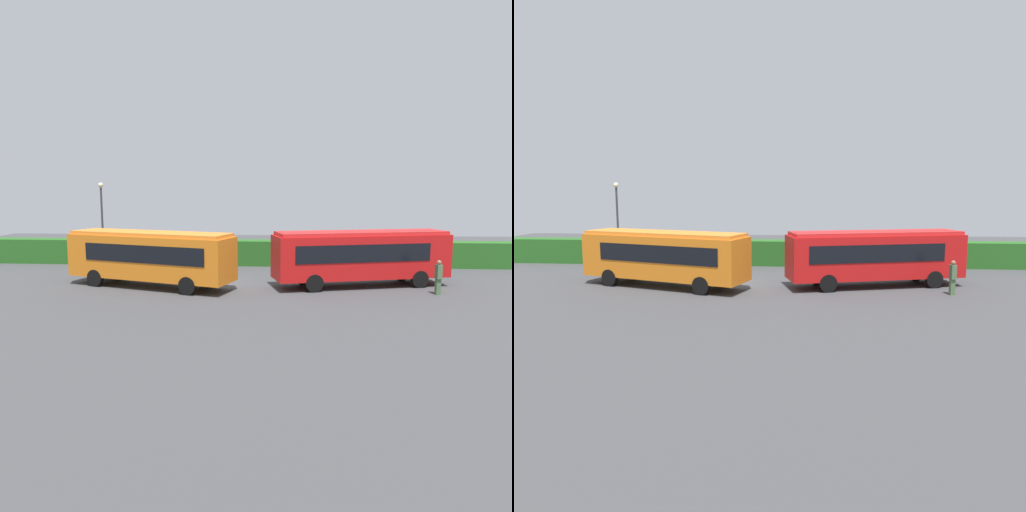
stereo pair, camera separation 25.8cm
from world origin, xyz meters
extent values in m
plane|color=#424244|center=(0.00, 0.00, 0.00)|extent=(64.00, 64.00, 0.00)
cube|color=orange|center=(-3.73, -1.20, 1.78)|extent=(10.25, 5.38, 2.47)
cube|color=orange|center=(-3.73, -1.20, 3.12)|extent=(9.90, 5.11, 0.20)
cube|color=black|center=(-3.82, -2.48, 2.08)|extent=(7.42, 2.41, 0.99)
cube|color=black|center=(-3.06, -0.10, 2.08)|extent=(7.42, 2.41, 0.99)
cube|color=black|center=(-8.49, 0.33, 2.08)|extent=(0.65, 1.94, 1.04)
cube|color=silver|center=(-8.49, 0.33, 2.84)|extent=(0.45, 1.30, 0.28)
cylinder|color=black|center=(-7.01, -1.33, 0.50)|extent=(1.04, 0.57, 1.00)
cylinder|color=black|center=(-6.32, 0.82, 0.50)|extent=(1.04, 0.57, 1.00)
cylinder|color=black|center=(-1.13, -3.22, 0.50)|extent=(1.04, 0.57, 1.00)
cylinder|color=black|center=(-0.44, -1.06, 0.50)|extent=(1.04, 0.57, 1.00)
sphere|color=silver|center=(-8.71, -0.31, 0.90)|extent=(0.22, 0.22, 0.22)
sphere|color=silver|center=(-8.30, 0.98, 0.90)|extent=(0.22, 0.22, 0.22)
cube|color=red|center=(8.45, -0.08, 1.79)|extent=(10.51, 5.04, 2.49)
cube|color=red|center=(8.45, -0.08, 3.14)|extent=(10.16, 4.77, 0.20)
cube|color=black|center=(7.84, 1.00, 2.09)|extent=(7.71, 2.18, 0.99)
cube|color=black|center=(8.48, -1.32, 2.09)|extent=(7.71, 2.18, 0.99)
cube|color=black|center=(13.40, 1.30, 2.09)|extent=(0.56, 1.89, 1.04)
cube|color=silver|center=(13.40, 1.30, 2.86)|extent=(0.39, 1.27, 0.28)
cylinder|color=black|center=(11.22, 1.82, 0.50)|extent=(1.04, 0.54, 1.00)
cylinder|color=black|center=(11.80, -0.28, 0.50)|extent=(1.04, 0.54, 1.00)
cylinder|color=black|center=(5.10, 0.12, 0.50)|extent=(1.04, 0.54, 1.00)
cylinder|color=black|center=(5.68, -1.98, 0.50)|extent=(1.04, 0.54, 1.00)
sphere|color=silver|center=(13.24, 1.93, 0.90)|extent=(0.22, 0.22, 0.22)
sphere|color=silver|center=(13.59, 0.67, 0.90)|extent=(0.22, 0.22, 0.22)
cube|color=olive|center=(-3.34, 2.65, 0.42)|extent=(0.32, 0.31, 0.85)
cube|color=#4C6B47|center=(-3.34, 2.65, 1.22)|extent=(0.46, 0.37, 0.74)
sphere|color=beige|center=(-3.34, 2.65, 1.70)|extent=(0.23, 0.23, 0.23)
cube|color=silver|center=(6.81, 3.33, 0.39)|extent=(0.34, 0.37, 0.79)
cube|color=maroon|center=(6.81, 3.33, 1.13)|extent=(0.43, 0.53, 0.69)
sphere|color=beige|center=(6.81, 3.33, 1.58)|extent=(0.22, 0.22, 0.22)
cube|color=#4C6B47|center=(12.29, -2.09, 0.44)|extent=(0.27, 0.29, 0.87)
cube|color=#4C6B47|center=(12.29, -2.09, 1.25)|extent=(0.30, 0.44, 0.76)
sphere|color=#8C6647|center=(12.29, -2.09, 1.76)|extent=(0.24, 0.24, 0.24)
cube|color=#26601F|center=(0.00, 7.52, 0.93)|extent=(44.00, 1.64, 1.86)
cone|color=orange|center=(-8.43, 3.12, 0.30)|extent=(0.36, 0.36, 0.60)
cylinder|color=#38383D|center=(-8.96, 4.75, 2.89)|extent=(0.14, 0.14, 5.77)
sphere|color=beige|center=(-8.96, 4.75, 5.95)|extent=(0.36, 0.36, 0.36)
camera|label=1|loc=(4.41, -27.56, 5.51)|focal=32.99mm
camera|label=2|loc=(4.67, -27.54, 5.51)|focal=32.99mm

